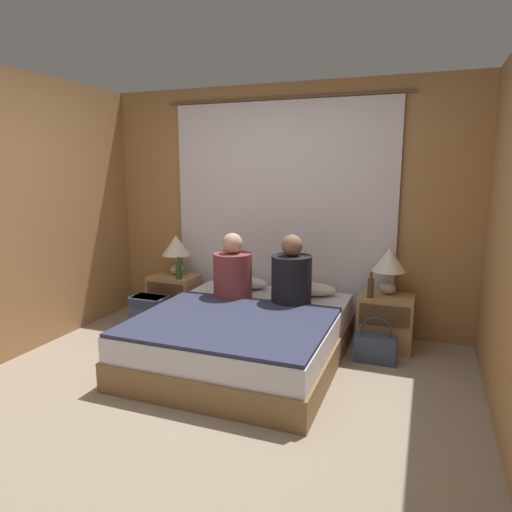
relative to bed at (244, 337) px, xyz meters
name	(u,v)px	position (x,y,z in m)	size (l,w,h in m)	color
ground_plane	(202,403)	(0.00, -0.82, -0.21)	(16.00, 16.00, 0.00)	gray
wall_back	(282,208)	(0.00, 1.07, 1.04)	(3.98, 0.06, 2.50)	#A37547
curtain_panel	(281,216)	(0.00, 1.01, 0.96)	(2.54, 0.02, 2.36)	silver
bed	(244,337)	(0.00, 0.00, 0.00)	(1.62, 1.91, 0.43)	olive
nightstand_left	(174,298)	(-1.13, 0.72, 0.04)	(0.49, 0.39, 0.50)	#A87F51
nightstand_right	(385,322)	(1.13, 0.72, 0.04)	(0.49, 0.39, 0.50)	#A87F51
lamp_left	(176,248)	(-1.13, 0.79, 0.59)	(0.31, 0.31, 0.44)	#B2A899
lamp_right	(389,263)	(1.13, 0.79, 0.59)	(0.31, 0.31, 0.44)	#B2A899
pillow_left	(240,282)	(-0.36, 0.76, 0.28)	(0.59, 0.30, 0.12)	silver
pillow_right	(307,288)	(0.36, 0.76, 0.28)	(0.59, 0.30, 0.12)	silver
blanket_on_bed	(231,321)	(0.00, -0.28, 0.23)	(1.56, 1.29, 0.03)	#2D334C
person_left_in_bed	(233,272)	(-0.28, 0.40, 0.47)	(0.37, 0.37, 0.63)	brown
person_right_in_bed	(291,276)	(0.30, 0.40, 0.48)	(0.37, 0.37, 0.65)	black
beer_bottle_on_left_stand	(179,270)	(-1.00, 0.62, 0.38)	(0.07, 0.07, 0.24)	#2D4C28
beer_bottle_on_right_stand	(371,287)	(0.99, 0.62, 0.39)	(0.06, 0.06, 0.23)	#513819
backpack_on_floor	(150,312)	(-1.17, 0.29, 0.00)	(0.36, 0.25, 0.38)	#333D56
handbag_on_floor	(375,347)	(1.08, 0.35, -0.08)	(0.36, 0.15, 0.41)	#333D56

